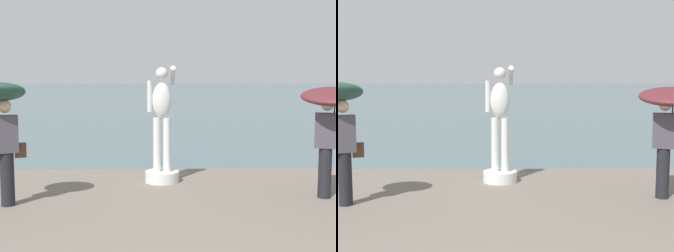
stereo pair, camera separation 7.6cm
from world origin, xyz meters
The scene contains 3 objects.
ground_plane centered at (0.00, 40.00, 0.00)m, with size 400.00×400.00×0.00m, color #4C666B.
statue_white_figure centered at (-0.12, 6.59, 1.28)m, with size 0.68×0.90×2.32m.
onlooker_right centered at (2.81, 5.33, 1.96)m, with size 1.47×1.48×1.99m.
Camera 1 is at (-0.12, -2.19, 2.46)m, focal length 47.46 mm.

